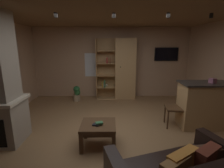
{
  "coord_description": "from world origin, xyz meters",
  "views": [
    {
      "loc": [
        -0.03,
        -3.38,
        1.93
      ],
      "look_at": [
        0.0,
        0.4,
        1.05
      ],
      "focal_mm": 26.94,
      "sensor_mm": 36.0,
      "label": 1
    }
  ],
  "objects_px": {
    "wall_mounted_tv": "(166,54)",
    "coffee_table": "(98,128)",
    "bookshelf_cabinet": "(123,70)",
    "tissue_box": "(213,81)",
    "table_book_0": "(96,125)",
    "dining_chair": "(178,105)",
    "potted_floor_plant": "(77,94)",
    "table_book_1": "(99,123)",
    "kitchen_bar_counter": "(212,105)"
  },
  "relations": [
    {
      "from": "coffee_table",
      "to": "wall_mounted_tv",
      "type": "height_order",
      "value": "wall_mounted_tv"
    },
    {
      "from": "coffee_table",
      "to": "bookshelf_cabinet",
      "type": "bearing_deg",
      "value": 77.52
    },
    {
      "from": "tissue_box",
      "to": "table_book_0",
      "type": "relative_size",
      "value": 1.02
    },
    {
      "from": "table_book_0",
      "to": "wall_mounted_tv",
      "type": "xyz_separation_m",
      "value": [
        2.32,
        3.3,
        1.13
      ]
    },
    {
      "from": "bookshelf_cabinet",
      "to": "coffee_table",
      "type": "distance_m",
      "value": 3.18
    },
    {
      "from": "kitchen_bar_counter",
      "to": "wall_mounted_tv",
      "type": "distance_m",
      "value": 2.7
    },
    {
      "from": "table_book_0",
      "to": "dining_chair",
      "type": "xyz_separation_m",
      "value": [
        1.89,
        0.85,
        0.06
      ]
    },
    {
      "from": "kitchen_bar_counter",
      "to": "wall_mounted_tv",
      "type": "bearing_deg",
      "value": 98.52
    },
    {
      "from": "bookshelf_cabinet",
      "to": "kitchen_bar_counter",
      "type": "xyz_separation_m",
      "value": [
        1.97,
        -2.25,
        -0.52
      ]
    },
    {
      "from": "table_book_0",
      "to": "table_book_1",
      "type": "distance_m",
      "value": 0.07
    },
    {
      "from": "coffee_table",
      "to": "table_book_0",
      "type": "bearing_deg",
      "value": -125.3
    },
    {
      "from": "kitchen_bar_counter",
      "to": "table_book_1",
      "type": "xyz_separation_m",
      "value": [
        -2.62,
        -0.82,
        -0.05
      ]
    },
    {
      "from": "dining_chair",
      "to": "potted_floor_plant",
      "type": "relative_size",
      "value": 1.69
    },
    {
      "from": "bookshelf_cabinet",
      "to": "kitchen_bar_counter",
      "type": "height_order",
      "value": "bookshelf_cabinet"
    },
    {
      "from": "dining_chair",
      "to": "table_book_0",
      "type": "bearing_deg",
      "value": -155.86
    },
    {
      "from": "table_book_0",
      "to": "potted_floor_plant",
      "type": "xyz_separation_m",
      "value": [
        -0.91,
        2.76,
        -0.2
      ]
    },
    {
      "from": "coffee_table",
      "to": "table_book_0",
      "type": "relative_size",
      "value": 5.66
    },
    {
      "from": "tissue_box",
      "to": "wall_mounted_tv",
      "type": "bearing_deg",
      "value": 96.05
    },
    {
      "from": "bookshelf_cabinet",
      "to": "table_book_1",
      "type": "bearing_deg",
      "value": -101.92
    },
    {
      "from": "coffee_table",
      "to": "table_book_0",
      "type": "distance_m",
      "value": 0.13
    },
    {
      "from": "bookshelf_cabinet",
      "to": "potted_floor_plant",
      "type": "distance_m",
      "value": 1.84
    },
    {
      "from": "tissue_box",
      "to": "table_book_0",
      "type": "xyz_separation_m",
      "value": [
        -2.58,
        -0.78,
        -0.67
      ]
    },
    {
      "from": "kitchen_bar_counter",
      "to": "dining_chair",
      "type": "height_order",
      "value": "kitchen_bar_counter"
    },
    {
      "from": "table_book_1",
      "to": "wall_mounted_tv",
      "type": "relative_size",
      "value": 0.16
    },
    {
      "from": "bookshelf_cabinet",
      "to": "tissue_box",
      "type": "distance_m",
      "value": 2.97
    },
    {
      "from": "bookshelf_cabinet",
      "to": "kitchen_bar_counter",
      "type": "relative_size",
      "value": 1.39
    },
    {
      "from": "tissue_box",
      "to": "dining_chair",
      "type": "xyz_separation_m",
      "value": [
        -0.69,
        0.07,
        -0.62
      ]
    },
    {
      "from": "kitchen_bar_counter",
      "to": "table_book_0",
      "type": "xyz_separation_m",
      "value": [
        -2.69,
        -0.84,
        -0.08
      ]
    },
    {
      "from": "wall_mounted_tv",
      "to": "coffee_table",
      "type": "bearing_deg",
      "value": -125.11
    },
    {
      "from": "coffee_table",
      "to": "potted_floor_plant",
      "type": "relative_size",
      "value": 1.22
    },
    {
      "from": "bookshelf_cabinet",
      "to": "potted_floor_plant",
      "type": "height_order",
      "value": "bookshelf_cabinet"
    },
    {
      "from": "table_book_0",
      "to": "potted_floor_plant",
      "type": "distance_m",
      "value": 2.92
    },
    {
      "from": "coffee_table",
      "to": "potted_floor_plant",
      "type": "distance_m",
      "value": 2.87
    },
    {
      "from": "table_book_1",
      "to": "potted_floor_plant",
      "type": "relative_size",
      "value": 0.25
    },
    {
      "from": "kitchen_bar_counter",
      "to": "potted_floor_plant",
      "type": "bearing_deg",
      "value": 151.85
    },
    {
      "from": "dining_chair",
      "to": "table_book_1",
      "type": "bearing_deg",
      "value": -155.5
    },
    {
      "from": "wall_mounted_tv",
      "to": "dining_chair",
      "type": "bearing_deg",
      "value": -99.85
    },
    {
      "from": "kitchen_bar_counter",
      "to": "table_book_1",
      "type": "bearing_deg",
      "value": -162.57
    },
    {
      "from": "bookshelf_cabinet",
      "to": "dining_chair",
      "type": "xyz_separation_m",
      "value": [
        1.18,
        -2.24,
        -0.54
      ]
    },
    {
      "from": "dining_chair",
      "to": "wall_mounted_tv",
      "type": "bearing_deg",
      "value": 80.15
    },
    {
      "from": "tissue_box",
      "to": "coffee_table",
      "type": "distance_m",
      "value": 2.76
    },
    {
      "from": "wall_mounted_tv",
      "to": "kitchen_bar_counter",
      "type": "bearing_deg",
      "value": -81.48
    },
    {
      "from": "kitchen_bar_counter",
      "to": "coffee_table",
      "type": "relative_size",
      "value": 2.33
    },
    {
      "from": "kitchen_bar_counter",
      "to": "potted_floor_plant",
      "type": "xyz_separation_m",
      "value": [
        -3.6,
        1.92,
        -0.28
      ]
    },
    {
      "from": "coffee_table",
      "to": "dining_chair",
      "type": "bearing_deg",
      "value": 23.11
    },
    {
      "from": "table_book_1",
      "to": "tissue_box",
      "type": "bearing_deg",
      "value": 16.91
    },
    {
      "from": "tissue_box",
      "to": "potted_floor_plant",
      "type": "distance_m",
      "value": 4.11
    },
    {
      "from": "coffee_table",
      "to": "dining_chair",
      "type": "distance_m",
      "value": 2.02
    },
    {
      "from": "table_book_1",
      "to": "wall_mounted_tv",
      "type": "xyz_separation_m",
      "value": [
        2.25,
        3.28,
        1.1
      ]
    },
    {
      "from": "table_book_1",
      "to": "kitchen_bar_counter",
      "type": "bearing_deg",
      "value": 17.43
    }
  ]
}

